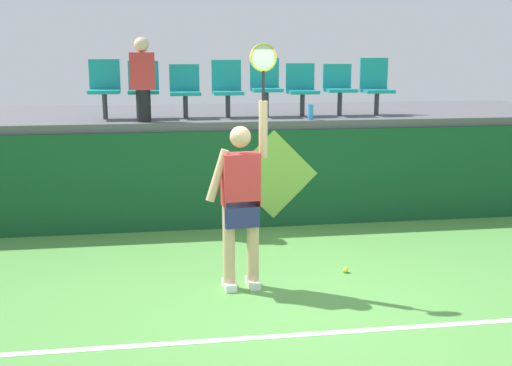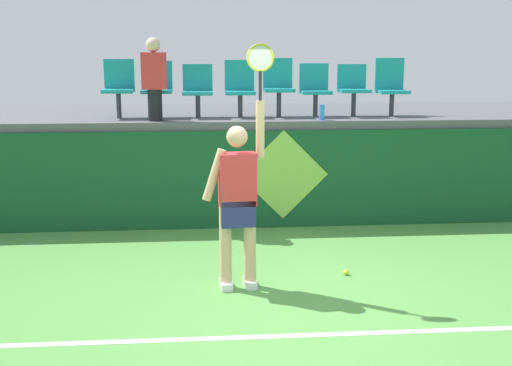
# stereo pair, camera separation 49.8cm
# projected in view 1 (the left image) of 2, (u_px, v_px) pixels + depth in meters

# --- Properties ---
(ground_plane) EXTENTS (40.00, 40.00, 0.00)m
(ground_plane) POSITION_uv_depth(u_px,v_px,m) (295.00, 307.00, 6.27)
(ground_plane) COLOR #519342
(court_back_wall) EXTENTS (10.72, 0.20, 1.39)m
(court_back_wall) POSITION_uv_depth(u_px,v_px,m) (252.00, 179.00, 9.00)
(court_back_wall) COLOR #144C28
(court_back_wall) RESTS_ON ground_plane
(spectator_platform) EXTENTS (10.72, 2.99, 0.12)m
(spectator_platform) POSITION_uv_depth(u_px,v_px,m) (239.00, 115.00, 10.24)
(spectator_platform) COLOR #56565B
(spectator_platform) RESTS_ON court_back_wall
(court_baseline_stripe) EXTENTS (9.65, 0.08, 0.01)m
(court_baseline_stripe) POSITION_uv_depth(u_px,v_px,m) (309.00, 334.00, 5.66)
(court_baseline_stripe) COLOR white
(court_baseline_stripe) RESTS_ON ground_plane
(tennis_player) EXTENTS (0.75, 0.30, 2.56)m
(tennis_player) POSITION_uv_depth(u_px,v_px,m) (241.00, 198.00, 6.57)
(tennis_player) COLOR white
(tennis_player) RESTS_ON ground_plane
(tennis_ball) EXTENTS (0.07, 0.07, 0.07)m
(tennis_ball) POSITION_uv_depth(u_px,v_px,m) (345.00, 270.00, 7.22)
(tennis_ball) COLOR #D1E533
(tennis_ball) RESTS_ON ground_plane
(water_bottle) EXTENTS (0.08, 0.08, 0.22)m
(water_bottle) POSITION_uv_depth(u_px,v_px,m) (311.00, 112.00, 9.02)
(water_bottle) COLOR #338CE5
(water_bottle) RESTS_ON spectator_platform
(stadium_chair_0) EXTENTS (0.44, 0.42, 0.85)m
(stadium_chair_0) POSITION_uv_depth(u_px,v_px,m) (104.00, 86.00, 9.07)
(stadium_chair_0) COLOR #38383D
(stadium_chair_0) RESTS_ON spectator_platform
(stadium_chair_1) EXTENTS (0.44, 0.42, 0.82)m
(stadium_chair_1) POSITION_uv_depth(u_px,v_px,m) (144.00, 87.00, 9.16)
(stadium_chair_1) COLOR #38383D
(stadium_chair_1) RESTS_ON spectator_platform
(stadium_chair_2) EXTENTS (0.44, 0.42, 0.77)m
(stadium_chair_2) POSITION_uv_depth(u_px,v_px,m) (185.00, 88.00, 9.25)
(stadium_chair_2) COLOR #38383D
(stadium_chair_2) RESTS_ON spectator_platform
(stadium_chair_3) EXTENTS (0.44, 0.42, 0.83)m
(stadium_chair_3) POSITION_uv_depth(u_px,v_px,m) (227.00, 87.00, 9.34)
(stadium_chair_3) COLOR #38383D
(stadium_chair_3) RESTS_ON spectator_platform
(stadium_chair_4) EXTENTS (0.44, 0.42, 0.86)m
(stadium_chair_4) POSITION_uv_depth(u_px,v_px,m) (266.00, 84.00, 9.42)
(stadium_chair_4) COLOR #38383D
(stadium_chair_4) RESTS_ON spectator_platform
(stadium_chair_5) EXTENTS (0.44, 0.42, 0.78)m
(stadium_chair_5) POSITION_uv_depth(u_px,v_px,m) (302.00, 87.00, 9.50)
(stadium_chair_5) COLOR #38383D
(stadium_chair_5) RESTS_ON spectator_platform
(stadium_chair_6) EXTENTS (0.44, 0.42, 0.77)m
(stadium_chair_6) POSITION_uv_depth(u_px,v_px,m) (339.00, 86.00, 9.58)
(stadium_chair_6) COLOR #38383D
(stadium_chair_6) RESTS_ON spectator_platform
(stadium_chair_7) EXTENTS (0.44, 0.42, 0.86)m
(stadium_chair_7) POSITION_uv_depth(u_px,v_px,m) (376.00, 84.00, 9.68)
(stadium_chair_7) COLOR #38383D
(stadium_chair_7) RESTS_ON spectator_platform
(spectator_0) EXTENTS (0.34, 0.20, 1.15)m
(spectator_0) POSITION_uv_depth(u_px,v_px,m) (143.00, 78.00, 8.67)
(spectator_0) COLOR black
(spectator_0) RESTS_ON spectator_platform
(wall_signage_mount) EXTENTS (1.27, 0.01, 1.40)m
(wall_signage_mount) POSITION_uv_depth(u_px,v_px,m) (273.00, 227.00, 9.09)
(wall_signage_mount) COLOR #144C28
(wall_signage_mount) RESTS_ON ground_plane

